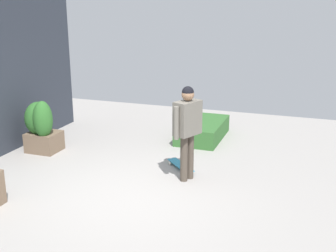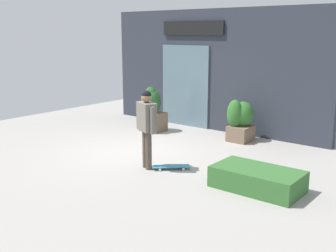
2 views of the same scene
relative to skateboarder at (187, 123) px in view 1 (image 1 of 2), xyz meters
name	(u,v)px [view 1 (image 1 of 2)]	position (x,y,z in m)	size (l,w,h in m)	color
ground_plane	(120,195)	(-0.97, 0.83, -1.02)	(12.00, 12.00, 0.00)	#9E9993
skateboarder	(187,123)	(0.00, 0.00, 0.00)	(0.61, 0.43, 1.66)	#4C4238
skateboard	(181,165)	(0.45, 0.26, -0.96)	(0.68, 0.67, 0.08)	teal
planter_box_left	(41,126)	(0.40, 3.26, -0.47)	(0.63, 0.68, 1.11)	brown
hedge_ledge	(203,130)	(2.38, 0.36, -0.83)	(1.59, 0.90, 0.39)	#33662D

